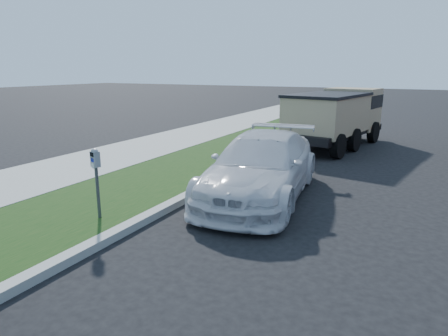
% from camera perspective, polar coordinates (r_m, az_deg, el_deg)
% --- Properties ---
extents(ground, '(120.00, 120.00, 0.00)m').
position_cam_1_polar(ground, '(7.07, 6.53, -10.93)').
color(ground, black).
rests_on(ground, ground).
extents(streetside, '(6.12, 50.00, 0.15)m').
position_cam_1_polar(streetside, '(11.54, -16.36, -1.13)').
color(streetside, gray).
rests_on(streetside, ground).
extents(parking_meter, '(0.22, 0.18, 1.38)m').
position_cam_1_polar(parking_meter, '(7.99, -17.83, -0.00)').
color(parking_meter, '#3F4247').
rests_on(parking_meter, ground).
extents(white_wagon, '(2.71, 5.34, 1.49)m').
position_cam_1_polar(white_wagon, '(9.42, 5.48, 0.27)').
color(white_wagon, silver).
rests_on(white_wagon, ground).
extents(dump_truck, '(2.99, 5.82, 2.17)m').
position_cam_1_polar(dump_truck, '(16.31, 15.83, 7.35)').
color(dump_truck, black).
rests_on(dump_truck, ground).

